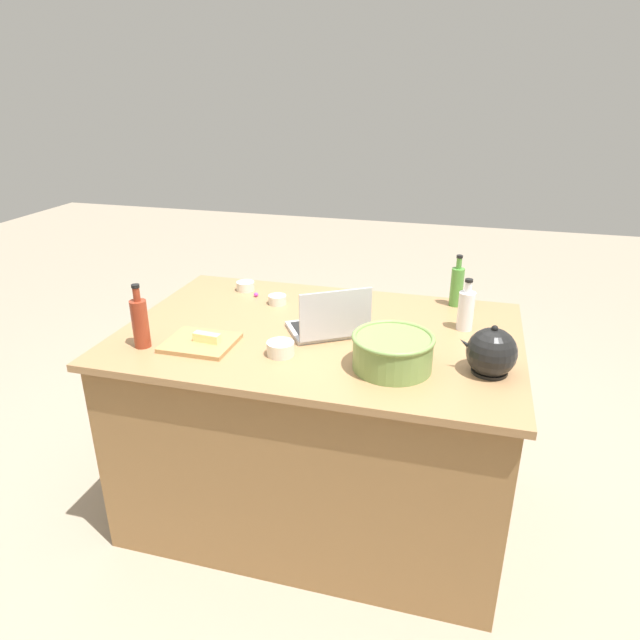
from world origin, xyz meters
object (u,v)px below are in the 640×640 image
object	(u,v)px
laptop	(330,324)
butter_stick_left	(207,338)
ramekin_small	(281,348)
bottle_olive	(457,286)
mixing_bowl_large	(393,351)
bottle_soy	(140,322)
bottle_vinegar	(466,309)
kettle	(491,353)
ramekin_wide	(245,286)
cutting_board	(200,343)
ramekin_medium	(277,300)

from	to	relation	value
laptop	butter_stick_left	xyz separation A→B (m)	(0.44, 0.24, -0.01)
ramekin_small	laptop	bearing A→B (deg)	-119.56
bottle_olive	mixing_bowl_large	bearing A→B (deg)	74.95
bottle_olive	bottle_soy	distance (m)	1.41
laptop	bottle_olive	xyz separation A→B (m)	(-0.49, -0.48, 0.05)
bottle_vinegar	ramekin_small	bearing A→B (deg)	33.26
laptop	ramekin_small	distance (m)	0.27
kettle	ramekin_wide	size ratio (longest dim) A/B	2.38
butter_stick_left	kettle	bearing A→B (deg)	-176.61
cutting_board	ramekin_wide	distance (m)	0.65
mixing_bowl_large	ramekin_medium	distance (m)	0.80
butter_stick_left	ramekin_wide	xyz separation A→B (m)	(0.10, -0.65, -0.01)
bottle_soy	cutting_board	size ratio (longest dim) A/B	0.96
mixing_bowl_large	butter_stick_left	distance (m)	0.74
laptop	bottle_vinegar	xyz separation A→B (m)	(-0.54, -0.20, 0.04)
ramekin_small	ramekin_wide	size ratio (longest dim) A/B	1.19
bottle_olive	butter_stick_left	bearing A→B (deg)	37.61
kettle	ramekin_medium	distance (m)	1.07
bottle_vinegar	ramekin_wide	distance (m)	1.10
ramekin_medium	ramekin_wide	xyz separation A→B (m)	(0.22, -0.14, 0.00)
bottle_vinegar	ramekin_wide	xyz separation A→B (m)	(1.08, -0.21, -0.07)
ramekin_wide	ramekin_medium	bearing A→B (deg)	148.08
ramekin_medium	butter_stick_left	bearing A→B (deg)	77.37
laptop	mixing_bowl_large	size ratio (longest dim) A/B	1.26
butter_stick_left	ramekin_medium	world-z (taller)	butter_stick_left
laptop	bottle_soy	xyz separation A→B (m)	(0.69, 0.31, 0.06)
bottle_soy	butter_stick_left	size ratio (longest dim) A/B	2.36
bottle_soy	ramekin_wide	world-z (taller)	bottle_soy
ramekin_medium	ramekin_wide	bearing A→B (deg)	-31.92
laptop	mixing_bowl_large	bearing A→B (deg)	141.82
bottle_vinegar	mixing_bowl_large	bearing A→B (deg)	60.99
bottle_olive	bottle_vinegar	bearing A→B (deg)	100.60
laptop	cutting_board	distance (m)	0.53
kettle	bottle_soy	bearing A→B (deg)	5.82
laptop	mixing_bowl_large	world-z (taller)	laptop
ramekin_wide	ramekin_small	bearing A→B (deg)	122.39
mixing_bowl_large	ramekin_small	size ratio (longest dim) A/B	2.83
laptop	ramekin_medium	size ratio (longest dim) A/B	4.51
bottle_olive	bottle_vinegar	distance (m)	0.28
mixing_bowl_large	butter_stick_left	bearing A→B (deg)	0.39
bottle_olive	butter_stick_left	size ratio (longest dim) A/B	2.22
ramekin_wide	bottle_vinegar	bearing A→B (deg)	169.20
mixing_bowl_large	cutting_board	xyz separation A→B (m)	(0.77, 0.01, -0.06)
bottle_vinegar	kettle	distance (m)	0.39
kettle	butter_stick_left	size ratio (longest dim) A/B	1.94
ramekin_small	kettle	bearing A→B (deg)	-175.35
mixing_bowl_large	bottle_soy	distance (m)	0.99
bottle_olive	cutting_board	size ratio (longest dim) A/B	0.90
mixing_bowl_large	ramekin_small	bearing A→B (deg)	0.52
kettle	butter_stick_left	world-z (taller)	kettle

